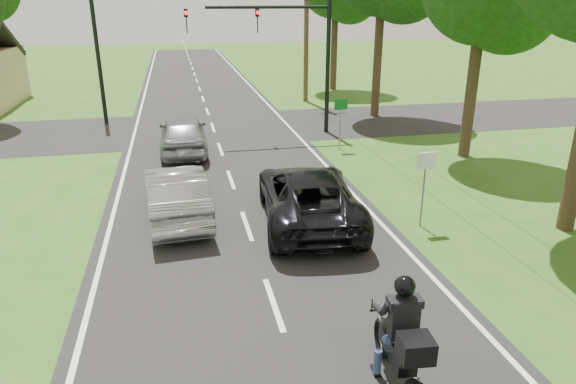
% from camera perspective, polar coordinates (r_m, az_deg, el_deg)
% --- Properties ---
extents(ground, '(140.00, 140.00, 0.00)m').
position_cam_1_polar(ground, '(10.80, -1.59, -12.38)').
color(ground, '#2A5518').
rests_on(ground, ground).
extents(road, '(8.00, 100.00, 0.01)m').
position_cam_1_polar(road, '(19.87, -7.00, 3.21)').
color(road, black).
rests_on(road, ground).
extents(cross_road, '(60.00, 7.00, 0.01)m').
position_cam_1_polar(cross_road, '(25.65, -8.34, 7.09)').
color(cross_road, black).
rests_on(cross_road, ground).
extents(motorcycle_rider, '(0.70, 2.38, 2.05)m').
position_cam_1_polar(motorcycle_rider, '(8.49, 12.53, -16.62)').
color(motorcycle_rider, black).
rests_on(motorcycle_rider, ground).
extents(dark_suv, '(3.07, 5.69, 1.52)m').
position_cam_1_polar(dark_suv, '(14.29, 2.25, -0.38)').
color(dark_suv, black).
rests_on(dark_suv, road).
extents(silver_sedan, '(1.93, 4.65, 1.50)m').
position_cam_1_polar(silver_sedan, '(14.83, -12.39, -0.12)').
color(silver_sedan, '#9D9DA2').
rests_on(silver_sedan, road).
extents(silver_suv, '(1.91, 4.63, 1.57)m').
position_cam_1_polar(silver_suv, '(21.32, -11.56, 6.34)').
color(silver_suv, gray).
rests_on(silver_suv, road).
extents(traffic_signal, '(6.38, 0.44, 6.00)m').
position_cam_1_polar(traffic_signal, '(23.51, -0.02, 16.30)').
color(traffic_signal, black).
rests_on(traffic_signal, ground).
extents(signal_pole_far, '(0.20, 0.20, 6.00)m').
position_cam_1_polar(signal_pole_far, '(27.30, -20.25, 13.27)').
color(signal_pole_far, black).
rests_on(signal_pole_far, ground).
extents(utility_pole_far, '(1.60, 0.28, 10.00)m').
position_cam_1_polar(utility_pole_far, '(31.91, 2.07, 19.09)').
color(utility_pole_far, brown).
rests_on(utility_pole_far, ground).
extents(sign_white, '(0.55, 0.07, 2.12)m').
position_cam_1_polar(sign_white, '(14.14, 15.04, 2.23)').
color(sign_white, slate).
rests_on(sign_white, ground).
extents(sign_green, '(0.55, 0.07, 2.12)m').
position_cam_1_polar(sign_green, '(21.38, 5.87, 8.89)').
color(sign_green, slate).
rests_on(sign_green, ground).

